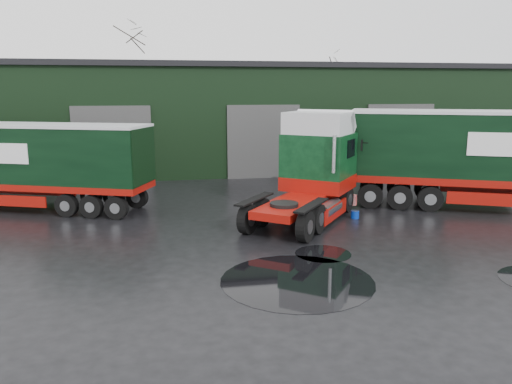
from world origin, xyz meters
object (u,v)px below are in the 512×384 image
(tree_back_b, at_px, (317,102))
(warehouse, at_px, (246,115))
(trailer_left, at_px, (16,166))
(lorry_right, at_px, (500,160))
(wash_bucket, at_px, (355,215))
(tree_back_a, at_px, (130,90))
(hero_tractor, at_px, (302,168))

(tree_back_b, bearing_deg, warehouse, -128.66)
(trailer_left, height_order, lorry_right, lorry_right)
(trailer_left, xyz_separation_m, wash_bucket, (13.07, -4.12, -1.61))
(lorry_right, distance_m, wash_bucket, 6.53)
(warehouse, bearing_deg, wash_bucket, -83.68)
(warehouse, height_order, trailer_left, warehouse)
(wash_bucket, bearing_deg, tree_back_b, 76.06)
(trailer_left, bearing_deg, tree_back_a, 12.18)
(lorry_right, distance_m, tree_back_a, 29.78)
(warehouse, height_order, lorry_right, warehouse)
(lorry_right, relative_size, wash_bucket, 49.50)
(hero_tractor, distance_m, tree_back_b, 26.93)
(hero_tractor, xyz_separation_m, lorry_right, (8.42, 0.50, 0.00))
(trailer_left, distance_m, tree_back_a, 21.73)
(hero_tractor, relative_size, lorry_right, 0.42)
(trailer_left, distance_m, tree_back_b, 28.83)
(tree_back_a, bearing_deg, tree_back_b, 0.00)
(trailer_left, xyz_separation_m, tree_back_b, (19.36, 21.26, 1.99))
(wash_bucket, bearing_deg, warehouse, 96.32)
(trailer_left, bearing_deg, warehouse, -24.09)
(warehouse, height_order, tree_back_b, tree_back_b)
(warehouse, relative_size, tree_back_b, 4.32)
(trailer_left, relative_size, lorry_right, 0.74)
(warehouse, bearing_deg, tree_back_b, 51.34)
(tree_back_b, bearing_deg, lorry_right, -90.11)
(hero_tractor, relative_size, tree_back_a, 0.68)
(warehouse, relative_size, wash_bucket, 104.56)
(hero_tractor, height_order, tree_back_b, tree_back_b)
(tree_back_a, bearing_deg, lorry_right, -57.46)
(trailer_left, bearing_deg, wash_bucket, -86.32)
(lorry_right, bearing_deg, wash_bucket, -61.83)
(lorry_right, relative_size, tree_back_b, 2.05)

